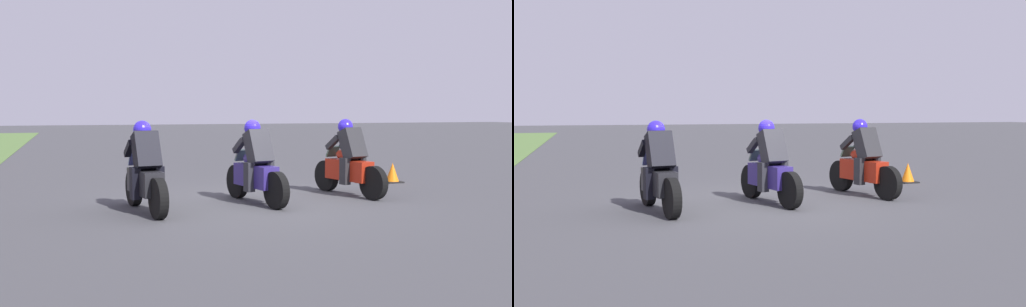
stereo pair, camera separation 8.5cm
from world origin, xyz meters
The scene contains 5 objects.
ground_plane centered at (0.00, 0.00, 0.00)m, with size 120.00×120.00×0.00m, color #3E3E42.
rider_lane_a centered at (0.30, -2.08, 0.62)m, with size 2.02×0.65×1.51m.
rider_lane_b centered at (0.01, -0.02, 0.62)m, with size 2.03×0.63×1.51m.
rider_lane_c centered at (-0.21, 1.98, 0.62)m, with size 2.04×0.60×1.51m.
traffic_cone centered at (1.69, -4.00, 0.21)m, with size 0.40×0.40×0.46m.
Camera 1 is at (-9.28, 3.20, 1.66)m, focal length 38.44 mm.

